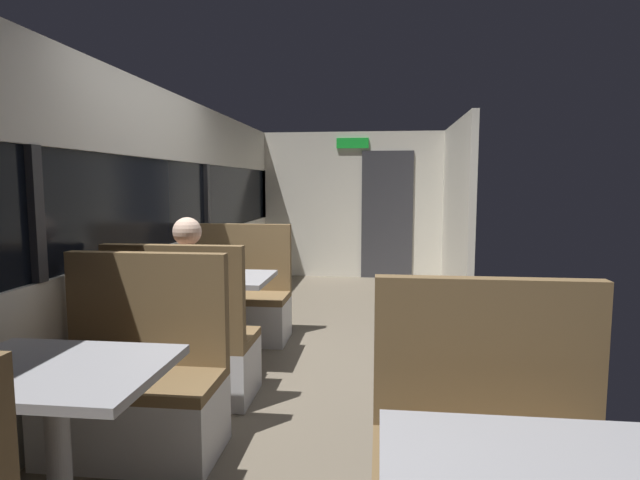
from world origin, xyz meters
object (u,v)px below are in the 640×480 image
at_px(dining_table_mid_window, 216,288).
at_px(bench_mid_window_facing_end, 185,352).
at_px(bench_mid_window_facing_entry, 239,305).
at_px(seated_passenger, 188,320).
at_px(dining_table_near_window, 55,390).
at_px(bench_front_aisle_facing_entry, 491,475).
at_px(bench_near_window_facing_entry, 137,394).

relative_size(dining_table_mid_window, bench_mid_window_facing_end, 0.82).
xyz_separation_m(bench_mid_window_facing_entry, seated_passenger, (0.00, -1.33, 0.21)).
height_order(dining_table_mid_window, bench_mid_window_facing_end, bench_mid_window_facing_end).
distance_m(dining_table_near_window, bench_front_aisle_facing_entry, 1.82).
bearing_deg(bench_mid_window_facing_end, dining_table_near_window, -90.00).
height_order(bench_near_window_facing_entry, bench_mid_window_facing_entry, same).
distance_m(bench_near_window_facing_entry, dining_table_mid_window, 1.45).
bearing_deg(bench_mid_window_facing_end, seated_passenger, 90.00).
xyz_separation_m(dining_table_mid_window, bench_mid_window_facing_entry, (0.00, 0.70, -0.31)).
bearing_deg(bench_front_aisle_facing_entry, bench_near_window_facing_entry, 161.47).
bearing_deg(bench_near_window_facing_entry, dining_table_mid_window, 90.00).
xyz_separation_m(bench_near_window_facing_entry, bench_mid_window_facing_entry, (0.00, 2.11, 0.00)).
bearing_deg(bench_front_aisle_facing_entry, seated_passenger, 142.28).
xyz_separation_m(dining_table_near_window, bench_mid_window_facing_entry, (0.00, 2.81, -0.31)).
bearing_deg(dining_table_near_window, bench_mid_window_facing_end, 90.00).
bearing_deg(bench_mid_window_facing_end, bench_front_aisle_facing_entry, -36.24).
height_order(dining_table_near_window, dining_table_mid_window, same).
bearing_deg(dining_table_near_window, bench_mid_window_facing_entry, 90.00).
height_order(dining_table_near_window, bench_mid_window_facing_end, bench_mid_window_facing_end).
xyz_separation_m(bench_near_window_facing_entry, seated_passenger, (0.00, 0.78, 0.21)).
height_order(dining_table_mid_window, seated_passenger, seated_passenger).
height_order(dining_table_mid_window, bench_mid_window_facing_entry, bench_mid_window_facing_entry).
bearing_deg(dining_table_mid_window, bench_mid_window_facing_entry, 90.00).
bearing_deg(dining_table_mid_window, bench_near_window_facing_entry, -90.00).
height_order(bench_mid_window_facing_end, bench_mid_window_facing_entry, same).
bearing_deg(seated_passenger, dining_table_near_window, -90.00).
height_order(dining_table_near_window, bench_near_window_facing_entry, bench_near_window_facing_entry).
height_order(bench_near_window_facing_entry, dining_table_mid_window, bench_near_window_facing_entry).
bearing_deg(bench_mid_window_facing_entry, seated_passenger, -90.00).
xyz_separation_m(bench_mid_window_facing_entry, bench_front_aisle_facing_entry, (1.79, -2.71, 0.00)).
distance_m(dining_table_near_window, bench_near_window_facing_entry, 0.77).
relative_size(bench_mid_window_facing_end, bench_mid_window_facing_entry, 1.00).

